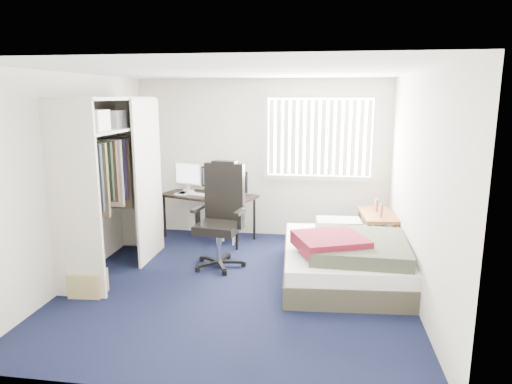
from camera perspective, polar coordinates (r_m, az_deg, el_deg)
The scene contains 10 objects.
ground at distance 5.63m, azimuth -2.17°, elevation -11.43°, with size 4.20×4.20×0.00m, color black.
room_shell at distance 5.22m, azimuth -2.30°, elevation 3.97°, with size 4.20×4.20×4.20m.
window_assembly at distance 7.15m, azimuth 7.92°, elevation 6.74°, with size 1.72×0.09×1.32m.
closet at distance 6.02m, azimuth -17.65°, elevation 2.96°, with size 0.64×1.84×2.22m.
desk at distance 7.21m, azimuth -5.82°, elevation -0.01°, with size 1.59×1.12×1.17m.
office_chair at distance 6.10m, azimuth -4.39°, elevation -4.27°, with size 0.74×0.74×1.39m.
footstool at distance 7.06m, azimuth -3.51°, elevation -5.04°, with size 0.29×0.24×0.23m.
nightstand at distance 6.67m, azimuth 14.93°, elevation -3.14°, with size 0.52×0.93×0.79m.
bed at distance 5.79m, azimuth 11.01°, elevation -8.03°, with size 1.59×2.05×0.65m.
pine_box at distance 5.64m, azimuth -20.25°, elevation -10.62°, with size 0.37×0.28×0.28m, color tan.
Camera 1 is at (0.96, -5.08, 2.23)m, focal length 32.00 mm.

